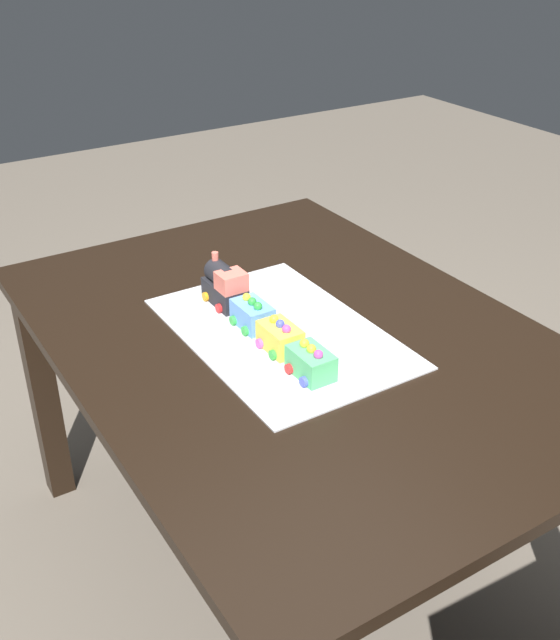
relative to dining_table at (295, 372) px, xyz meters
The scene contains 7 objects.
ground_plane 0.63m from the dining_table, ahead, with size 8.00×8.00×0.00m, color #6B6054.
dining_table is the anchor object (origin of this frame).
cake_board 0.11m from the dining_table, 117.32° to the right, with size 0.60×0.40×0.00m, color silver.
cake_locomotive 0.26m from the dining_table, 160.84° to the right, with size 0.14×0.08×0.12m.
cake_car_gondola_sky_blue 0.17m from the dining_table, 135.74° to the right, with size 0.10×0.08×0.07m.
cake_car_flatbed_lemon 0.16m from the dining_table, 56.22° to the right, with size 0.10×0.08×0.07m.
cake_car_tanker_mint_green 0.23m from the dining_table, 22.93° to the right, with size 0.10×0.08×0.07m.
Camera 1 is at (1.22, -0.80, 1.60)m, focal length 42.22 mm.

